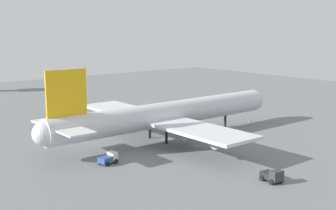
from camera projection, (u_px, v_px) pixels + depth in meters
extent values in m
plane|color=slate|center=(168.00, 139.00, 113.26)|extent=(288.69, 288.69, 0.00)
cylinder|color=silver|center=(168.00, 114.00, 112.11)|extent=(66.47, 6.23, 6.23)
sphere|color=silver|center=(253.00, 100.00, 132.85)|extent=(6.11, 6.11, 6.11)
sphere|color=silver|center=(45.00, 134.00, 91.38)|extent=(5.30, 5.30, 5.30)
cube|color=yellow|center=(66.00, 93.00, 93.27)|extent=(9.31, 0.50, 9.97)
cube|color=silver|center=(73.00, 131.00, 89.92)|extent=(5.98, 9.34, 0.36)
cube|color=silver|center=(52.00, 123.00, 97.49)|extent=(5.98, 9.34, 0.36)
cube|color=silver|center=(200.00, 130.00, 98.52)|extent=(11.30, 26.95, 0.70)
cube|color=silver|center=(124.00, 110.00, 121.89)|extent=(11.30, 26.95, 0.70)
cylinder|color=gray|center=(191.00, 133.00, 102.51)|extent=(4.98, 2.62, 2.62)
cylinder|color=gray|center=(222.00, 142.00, 94.92)|extent=(4.98, 2.62, 2.62)
cylinder|color=gray|center=(135.00, 118.00, 119.73)|extent=(4.98, 2.62, 2.62)
cylinder|color=gray|center=(115.00, 113.00, 127.32)|extent=(4.98, 2.62, 2.62)
cylinder|color=black|center=(225.00, 121.00, 126.23)|extent=(0.70, 0.70, 3.40)
cylinder|color=black|center=(166.00, 137.00, 108.28)|extent=(0.70, 0.70, 3.40)
cylinder|color=black|center=(150.00, 132.00, 113.50)|extent=(0.70, 0.70, 3.40)
cube|color=silver|center=(112.00, 156.00, 93.07)|extent=(1.81, 2.33, 1.88)
cube|color=#2D5193|center=(105.00, 160.00, 91.59)|extent=(2.98, 2.58, 1.19)
cylinder|color=black|center=(116.00, 161.00, 92.50)|extent=(1.04, 0.48, 1.00)
cylinder|color=black|center=(108.00, 159.00, 93.88)|extent=(1.04, 0.48, 1.00)
cylinder|color=black|center=(107.00, 164.00, 90.59)|extent=(1.04, 0.48, 1.00)
cylinder|color=black|center=(100.00, 162.00, 91.97)|extent=(1.04, 0.48, 1.00)
cube|color=#333338|center=(276.00, 176.00, 80.57)|extent=(2.51, 1.94, 1.96)
cube|color=#232328|center=(268.00, 175.00, 82.36)|extent=(2.62, 2.76, 1.15)
cylinder|color=black|center=(271.00, 182.00, 80.08)|extent=(0.43, 1.07, 1.04)
cylinder|color=black|center=(281.00, 180.00, 81.34)|extent=(0.43, 1.07, 1.04)
cylinder|color=black|center=(262.00, 178.00, 82.21)|extent=(0.43, 1.07, 1.04)
cylinder|color=black|center=(271.00, 176.00, 83.47)|extent=(0.43, 1.07, 1.04)
cone|color=orange|center=(249.00, 120.00, 133.81)|extent=(0.57, 0.57, 0.81)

